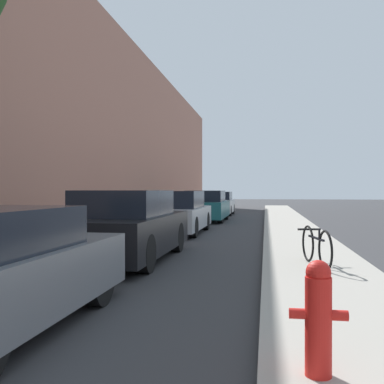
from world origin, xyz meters
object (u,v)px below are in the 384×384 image
Objects in this scene: parked_car_black at (127,227)px; fire_hydrant at (318,316)px; parked_car_white at (218,204)px; bicycle at (316,246)px; parked_car_silver at (179,213)px; parked_car_teal at (206,206)px.

parked_car_black is 6.55m from fire_hydrant.
bicycle is at bearing -78.50° from parked_car_white.
parked_car_silver is at bearing -90.65° from parked_car_white.
fire_hydrant reaches higher than bicycle.
bicycle is at bearing 83.97° from fire_hydrant.
parked_car_silver is 1.16× the size of parked_car_white.
parked_car_black is at bearing -90.29° from parked_car_teal.
parked_car_black reaches higher than parked_car_teal.
parked_car_white is at bearing 89.79° from parked_car_black.
parked_car_silver is 7.80m from bicycle.
parked_car_silver is (-0.07, 6.01, -0.02)m from parked_car_black.
fire_hydrant is at bearing -82.11° from parked_car_white.
fire_hydrant is (3.23, -23.32, -0.11)m from parked_car_white.
parked_car_silver reaches higher than fire_hydrant.
parked_car_black is at bearing -90.21° from parked_car_white.
parked_car_white is at bearing 90.29° from bicycle.
parked_car_white is (0.00, 5.59, -0.04)m from parked_car_teal.
parked_car_black reaches higher than parked_car_white.
parked_car_teal is at bearing 95.08° from bicycle.
bicycle is (3.75, -18.42, -0.19)m from parked_car_white.
parked_car_black is 5.31× the size of fire_hydrant.
fire_hydrant is at bearing -73.92° from parked_car_silver.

